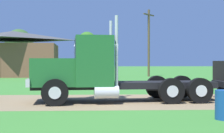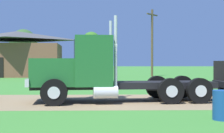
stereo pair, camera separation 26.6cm
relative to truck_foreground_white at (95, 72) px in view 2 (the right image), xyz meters
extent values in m
plane|color=#3E8231|center=(0.15, 0.27, -1.31)|extent=(200.00, 200.00, 0.00)
cube|color=#8D7553|center=(0.15, 0.27, -1.30)|extent=(120.00, 5.57, 0.01)
cube|color=black|center=(1.30, 0.13, -0.57)|extent=(8.17, 2.22, 0.28)
cube|color=#23662D|center=(-1.80, -0.15, 0.01)|extent=(2.02, 2.11, 1.18)
cube|color=silver|center=(-2.77, -0.24, -0.39)|extent=(0.35, 2.14, 0.32)
cube|color=#23662D|center=(-0.10, 0.01, 0.49)|extent=(1.76, 2.36, 2.13)
cube|color=#2D3D4C|center=(-0.89, -0.07, 0.91)|extent=(0.21, 1.85, 0.94)
cylinder|color=silver|center=(0.88, -0.79, 0.90)|extent=(0.14, 0.14, 2.95)
cylinder|color=silver|center=(0.72, 0.96, 0.90)|extent=(0.14, 0.14, 2.95)
cylinder|color=silver|center=(0.46, -0.92, -0.79)|extent=(1.04, 0.61, 0.52)
cylinder|color=black|center=(-1.60, -1.25, -0.76)|extent=(1.11, 0.40, 1.08)
cylinder|color=silver|center=(-1.59, -1.40, -0.76)|extent=(0.49, 0.08, 0.49)
cylinder|color=black|center=(-1.81, 0.96, -0.76)|extent=(1.11, 0.40, 1.08)
cylinder|color=silver|center=(-1.82, 1.12, -0.76)|extent=(0.49, 0.08, 0.49)
cylinder|color=black|center=(4.42, -0.69, -0.76)|extent=(1.11, 0.40, 1.08)
cylinder|color=silver|center=(4.44, -0.85, -0.76)|extent=(0.49, 0.08, 0.49)
cylinder|color=black|center=(4.22, 1.52, -0.76)|extent=(1.11, 0.40, 1.08)
cylinder|color=silver|center=(4.21, 1.68, -0.76)|extent=(0.49, 0.08, 0.49)
cylinder|color=black|center=(3.18, -0.81, -0.76)|extent=(1.11, 0.40, 1.08)
cylinder|color=silver|center=(3.19, -0.96, -0.76)|extent=(0.49, 0.08, 0.49)
cylinder|color=black|center=(2.98, 1.40, -0.76)|extent=(1.11, 0.40, 1.08)
cylinder|color=silver|center=(2.96, 1.56, -0.76)|extent=(0.49, 0.08, 0.49)
cube|color=silver|center=(-2.35, 5.30, -0.17)|extent=(0.43, 0.51, 0.59)
sphere|color=tan|center=(-2.35, 5.30, 0.27)|extent=(0.23, 0.23, 0.23)
cylinder|color=maroon|center=(-2.35, 5.30, 0.38)|extent=(0.24, 0.24, 0.06)
cube|color=#1E284C|center=(-2.31, 5.38, -0.89)|extent=(0.23, 0.22, 0.83)
cube|color=#1E284C|center=(-2.40, 5.21, -0.89)|extent=(0.23, 0.22, 0.83)
cylinder|color=silver|center=(-2.23, 5.53, -0.20)|extent=(0.10, 0.10, 0.56)
cylinder|color=silver|center=(-2.48, 5.06, -0.20)|extent=(0.10, 0.10, 0.56)
cylinder|color=#19478C|center=(3.99, -4.48, -0.86)|extent=(0.60, 0.60, 0.90)
cube|color=brown|center=(-9.94, 24.78, 0.59)|extent=(10.62, 8.32, 3.79)
pyramid|color=#4C4C4C|center=(-9.94, 24.78, 3.54)|extent=(11.15, 8.74, 1.06)
cylinder|color=brown|center=(6.10, 23.57, 2.61)|extent=(0.26, 0.26, 7.83)
cube|color=brown|center=(6.10, 23.57, 5.93)|extent=(1.53, 1.77, 0.14)
cylinder|color=#513823|center=(-13.14, 41.20, 0.09)|extent=(0.44, 0.44, 2.80)
ellipsoid|color=#345A2B|center=(-13.14, 41.20, 3.36)|extent=(4.66, 4.66, 5.13)
cylinder|color=#513823|center=(-1.66, 41.32, 0.59)|extent=(0.44, 0.44, 3.79)
ellipsoid|color=#367022|center=(-1.66, 41.32, 3.76)|extent=(3.21, 3.21, 3.53)
camera|label=1|loc=(0.09, -14.21, 0.48)|focal=52.03mm
camera|label=2|loc=(0.36, -14.22, 0.48)|focal=52.03mm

